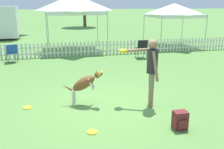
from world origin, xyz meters
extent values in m
plane|color=#5B8C42|center=(0.00, 0.00, 0.00)|extent=(240.00, 240.00, 0.00)
cylinder|color=#8C664C|center=(1.05, -0.48, 0.25)|extent=(0.11, 0.11, 0.49)
cylinder|color=#7A705B|center=(1.05, -0.48, 0.69)|extent=(0.12, 0.12, 0.40)
cylinder|color=#8C664C|center=(1.10, -0.29, 0.25)|extent=(0.11, 0.11, 0.49)
cylinder|color=#7A705B|center=(1.10, -0.29, 0.69)|extent=(0.12, 0.12, 0.40)
cylinder|color=#26262D|center=(1.08, -0.39, 1.20)|extent=(0.34, 0.34, 0.62)
sphere|color=#8C664C|center=(1.08, -0.39, 1.64)|extent=(0.25, 0.25, 0.25)
cylinder|color=#8C664C|center=(1.08, -0.60, 1.12)|extent=(0.20, 0.21, 0.75)
cylinder|color=#8C664C|center=(0.78, -0.09, 1.45)|extent=(0.73, 0.35, 0.14)
cylinder|color=yellow|center=(0.43, 0.05, 1.39)|extent=(0.23, 0.23, 0.02)
cylinder|color=yellow|center=(0.43, 0.05, 1.41)|extent=(0.23, 0.23, 0.02)
cylinder|color=yellow|center=(0.43, 0.05, 1.44)|extent=(0.23, 0.23, 0.02)
ellipsoid|color=brown|center=(-0.63, 0.09, 0.59)|extent=(0.77, 0.50, 0.60)
ellipsoid|color=silver|center=(-0.63, 0.09, 0.54)|extent=(0.40, 0.27, 0.29)
sphere|color=brown|center=(-0.28, -0.01, 0.82)|extent=(0.17, 0.17, 0.17)
cone|color=brown|center=(-0.21, -0.03, 0.87)|extent=(0.17, 0.13, 0.14)
cylinder|color=yellow|center=(-0.21, -0.03, 0.87)|extent=(0.20, 0.25, 0.20)
cone|color=brown|center=(-0.29, 0.04, 0.89)|extent=(0.05, 0.05, 0.07)
cone|color=brown|center=(-0.31, -0.05, 0.89)|extent=(0.05, 0.05, 0.07)
cylinder|color=silver|center=(-0.87, 0.27, 0.21)|extent=(0.06, 0.06, 0.42)
cylinder|color=silver|center=(-0.93, 0.06, 0.21)|extent=(0.06, 0.06, 0.42)
cylinder|color=silver|center=(-0.41, 0.13, 0.60)|extent=(0.20, 0.10, 0.32)
cylinder|color=silver|center=(-0.47, -0.06, 0.60)|extent=(0.20, 0.10, 0.32)
cone|color=brown|center=(-1.06, 0.21, 0.46)|extent=(0.33, 0.15, 0.23)
cylinder|color=yellow|center=(-0.66, -1.48, 0.01)|extent=(0.23, 0.23, 0.02)
cylinder|color=yellow|center=(-2.10, 0.17, 0.01)|extent=(0.23, 0.23, 0.02)
cube|color=maroon|center=(1.21, -1.73, 0.20)|extent=(0.29, 0.22, 0.40)
cube|color=maroon|center=(1.21, -1.87, 0.16)|extent=(0.21, 0.04, 0.20)
cube|color=silver|center=(0.00, 6.54, 0.22)|extent=(26.34, 0.04, 0.06)
cube|color=silver|center=(0.00, 6.54, 0.53)|extent=(26.34, 0.04, 0.06)
cube|color=silver|center=(-3.84, 6.54, 0.37)|extent=(0.09, 0.02, 0.73)
cube|color=silver|center=(-3.65, 6.54, 0.37)|extent=(0.09, 0.02, 0.73)
cube|color=silver|center=(-3.46, 6.54, 0.37)|extent=(0.09, 0.02, 0.73)
cube|color=silver|center=(-3.27, 6.54, 0.37)|extent=(0.09, 0.02, 0.73)
cube|color=silver|center=(-3.08, 6.54, 0.37)|extent=(0.09, 0.02, 0.73)
cube|color=silver|center=(-2.88, 6.54, 0.37)|extent=(0.09, 0.02, 0.73)
cube|color=silver|center=(-2.69, 6.54, 0.37)|extent=(0.09, 0.02, 0.73)
cube|color=silver|center=(-2.50, 6.54, 0.37)|extent=(0.09, 0.02, 0.73)
cube|color=silver|center=(-2.31, 6.54, 0.37)|extent=(0.09, 0.02, 0.73)
cube|color=silver|center=(-2.11, 6.54, 0.37)|extent=(0.09, 0.02, 0.73)
cube|color=silver|center=(-1.92, 6.54, 0.37)|extent=(0.09, 0.02, 0.73)
cube|color=silver|center=(-1.73, 6.54, 0.37)|extent=(0.09, 0.02, 0.73)
cube|color=silver|center=(-1.54, 6.54, 0.37)|extent=(0.09, 0.02, 0.73)
cube|color=silver|center=(-1.35, 6.54, 0.37)|extent=(0.09, 0.02, 0.73)
cube|color=silver|center=(-1.15, 6.54, 0.37)|extent=(0.09, 0.02, 0.73)
cube|color=silver|center=(-0.96, 6.54, 0.37)|extent=(0.09, 0.02, 0.73)
cube|color=silver|center=(-0.77, 6.54, 0.37)|extent=(0.09, 0.02, 0.73)
cube|color=silver|center=(-0.58, 6.54, 0.37)|extent=(0.09, 0.02, 0.73)
cube|color=silver|center=(-0.38, 6.54, 0.37)|extent=(0.09, 0.02, 0.73)
cube|color=silver|center=(-0.19, 6.54, 0.37)|extent=(0.09, 0.02, 0.73)
cube|color=silver|center=(0.00, 6.54, 0.37)|extent=(0.09, 0.02, 0.73)
cube|color=silver|center=(0.19, 6.54, 0.37)|extent=(0.09, 0.02, 0.73)
cube|color=silver|center=(0.38, 6.54, 0.37)|extent=(0.09, 0.02, 0.73)
cube|color=silver|center=(0.58, 6.54, 0.37)|extent=(0.09, 0.02, 0.73)
cube|color=silver|center=(0.77, 6.54, 0.37)|extent=(0.09, 0.02, 0.73)
cube|color=silver|center=(0.96, 6.54, 0.37)|extent=(0.09, 0.02, 0.73)
cube|color=silver|center=(1.15, 6.54, 0.37)|extent=(0.09, 0.02, 0.73)
cube|color=silver|center=(1.35, 6.54, 0.37)|extent=(0.09, 0.02, 0.73)
cube|color=silver|center=(1.54, 6.54, 0.37)|extent=(0.09, 0.02, 0.73)
cube|color=silver|center=(1.73, 6.54, 0.37)|extent=(0.09, 0.02, 0.73)
cube|color=silver|center=(1.92, 6.54, 0.37)|extent=(0.09, 0.02, 0.73)
cube|color=silver|center=(2.11, 6.54, 0.37)|extent=(0.09, 0.02, 0.73)
cube|color=silver|center=(2.31, 6.54, 0.37)|extent=(0.09, 0.02, 0.73)
cube|color=silver|center=(2.50, 6.54, 0.37)|extent=(0.09, 0.02, 0.73)
cube|color=silver|center=(2.69, 6.54, 0.37)|extent=(0.09, 0.02, 0.73)
cube|color=silver|center=(2.88, 6.54, 0.37)|extent=(0.09, 0.02, 0.73)
cube|color=silver|center=(3.08, 6.54, 0.37)|extent=(0.09, 0.02, 0.73)
cube|color=silver|center=(3.27, 6.54, 0.37)|extent=(0.09, 0.02, 0.73)
cube|color=silver|center=(3.46, 6.54, 0.37)|extent=(0.09, 0.02, 0.73)
cube|color=silver|center=(3.65, 6.54, 0.37)|extent=(0.09, 0.02, 0.73)
cube|color=silver|center=(3.84, 6.54, 0.37)|extent=(0.09, 0.02, 0.73)
cube|color=silver|center=(4.04, 6.54, 0.37)|extent=(0.09, 0.02, 0.73)
cube|color=silver|center=(4.23, 6.54, 0.37)|extent=(0.09, 0.02, 0.73)
cube|color=silver|center=(4.42, 6.54, 0.37)|extent=(0.09, 0.02, 0.73)
cube|color=silver|center=(4.61, 6.54, 0.37)|extent=(0.09, 0.02, 0.73)
cube|color=silver|center=(4.81, 6.54, 0.37)|extent=(0.09, 0.02, 0.73)
cube|color=silver|center=(5.00, 6.54, 0.37)|extent=(0.09, 0.02, 0.73)
cube|color=silver|center=(5.19, 6.54, 0.37)|extent=(0.09, 0.02, 0.73)
cube|color=silver|center=(5.38, 6.54, 0.37)|extent=(0.09, 0.02, 0.73)
cube|color=silver|center=(5.57, 6.54, 0.37)|extent=(0.09, 0.02, 0.73)
cube|color=silver|center=(5.77, 6.54, 0.37)|extent=(0.09, 0.02, 0.73)
cube|color=silver|center=(5.96, 6.54, 0.37)|extent=(0.09, 0.02, 0.73)
cube|color=silver|center=(6.15, 6.54, 0.37)|extent=(0.09, 0.02, 0.73)
cube|color=silver|center=(6.34, 6.54, 0.37)|extent=(0.09, 0.02, 0.73)
cube|color=silver|center=(6.54, 6.54, 0.37)|extent=(0.09, 0.02, 0.73)
cube|color=silver|center=(6.73, 6.54, 0.37)|extent=(0.09, 0.02, 0.73)
cube|color=silver|center=(6.92, 6.54, 0.37)|extent=(0.09, 0.02, 0.73)
cube|color=silver|center=(7.11, 6.54, 0.37)|extent=(0.09, 0.02, 0.73)
cube|color=silver|center=(7.30, 6.54, 0.37)|extent=(0.09, 0.02, 0.73)
cube|color=silver|center=(7.50, 6.54, 0.37)|extent=(0.09, 0.02, 0.73)
cube|color=silver|center=(7.69, 6.54, 0.37)|extent=(0.09, 0.02, 0.73)
cube|color=silver|center=(7.88, 6.54, 0.37)|extent=(0.09, 0.02, 0.73)
cube|color=silver|center=(8.07, 6.54, 0.37)|extent=(0.09, 0.02, 0.73)
cube|color=silver|center=(8.27, 6.54, 0.37)|extent=(0.09, 0.02, 0.73)
cylinder|color=#333338|center=(3.09, 5.66, 0.23)|extent=(0.02, 0.02, 0.47)
cylinder|color=#333338|center=(2.67, 5.67, 0.23)|extent=(0.02, 0.02, 0.47)
cylinder|color=#333338|center=(3.08, 5.24, 0.23)|extent=(0.02, 0.02, 0.47)
cylinder|color=#333338|center=(2.65, 5.25, 0.23)|extent=(0.02, 0.02, 0.47)
cube|color=black|center=(2.87, 5.45, 0.47)|extent=(0.51, 0.51, 0.03)
cube|color=black|center=(2.87, 5.23, 0.69)|extent=(0.50, 0.10, 0.44)
cylinder|color=#333338|center=(-3.16, 6.15, 0.21)|extent=(0.02, 0.02, 0.43)
cylinder|color=#333338|center=(-3.54, 6.02, 0.21)|extent=(0.02, 0.02, 0.43)
cylinder|color=#333338|center=(-3.02, 5.77, 0.21)|extent=(0.02, 0.02, 0.43)
cylinder|color=#333338|center=(-3.40, 5.64, 0.21)|extent=(0.02, 0.02, 0.43)
cube|color=#1E4799|center=(-3.28, 5.90, 0.43)|extent=(0.61, 0.61, 0.03)
cube|color=#1E4799|center=(-3.21, 5.69, 0.63)|extent=(0.48, 0.24, 0.41)
cylinder|color=#B2B2B2|center=(-1.66, 6.89, 1.12)|extent=(0.04, 0.04, 2.23)
cylinder|color=#B2B2B2|center=(1.48, 6.89, 1.12)|extent=(0.04, 0.04, 2.23)
cylinder|color=#B2B2B2|center=(-1.66, 10.03, 1.12)|extent=(0.04, 0.04, 2.23)
cylinder|color=#B2B2B2|center=(1.48, 10.03, 1.12)|extent=(0.04, 0.04, 2.23)
cube|color=white|center=(-0.09, 8.46, 2.13)|extent=(3.13, 3.13, 0.20)
pyramid|color=white|center=(-0.09, 8.46, 2.68)|extent=(3.13, 3.13, 0.90)
cylinder|color=#B2B2B2|center=(4.58, 6.98, 1.00)|extent=(0.04, 0.04, 1.99)
cylinder|color=#B2B2B2|center=(7.41, 6.98, 1.00)|extent=(0.04, 0.04, 1.99)
cylinder|color=#B2B2B2|center=(4.58, 9.80, 1.00)|extent=(0.04, 0.04, 1.99)
cylinder|color=#B2B2B2|center=(7.41, 9.80, 1.00)|extent=(0.04, 0.04, 1.99)
cube|color=white|center=(6.00, 8.39, 1.89)|extent=(2.83, 2.83, 0.20)
pyramid|color=white|center=(6.00, 8.39, 2.31)|extent=(2.83, 2.83, 0.63)
cone|color=#3F3F42|center=(-3.50, 14.20, 0.25)|extent=(0.81, 0.22, 0.20)
cylinder|color=#4C3823|center=(2.33, 23.69, 1.95)|extent=(0.36, 0.36, 3.89)
camera|label=1|loc=(-1.32, -6.16, 2.61)|focal=40.00mm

